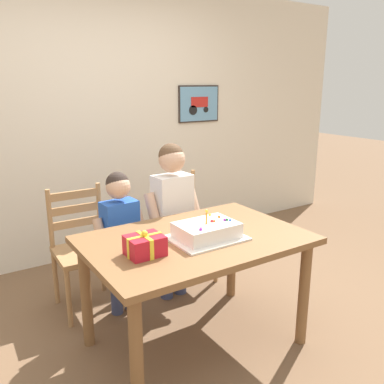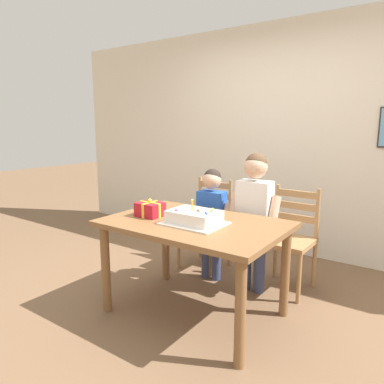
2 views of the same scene
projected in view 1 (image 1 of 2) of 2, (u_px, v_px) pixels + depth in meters
ground_plane at (195, 342)px, 2.71m from camera, size 20.00×20.00×0.00m
back_wall at (90, 123)px, 3.84m from camera, size 6.40×0.11×2.60m
dining_table at (195, 252)px, 2.54m from camera, size 1.35×0.91×0.75m
birthday_cake at (207, 231)px, 2.47m from camera, size 0.44×0.34×0.19m
gift_box_red_large at (145, 245)px, 2.24m from camera, size 0.20×0.17×0.15m
chair_left at (83, 249)px, 3.06m from camera, size 0.43×0.43×0.92m
chair_right at (183, 227)px, 3.52m from camera, size 0.43×0.43×0.92m
child_older at (173, 206)px, 3.12m from camera, size 0.45×0.26×1.24m
child_younger at (120, 230)px, 2.92m from camera, size 0.40×0.23×1.07m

